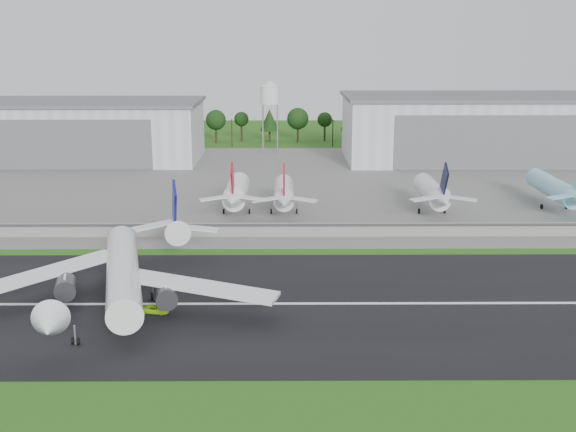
{
  "coord_description": "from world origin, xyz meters",
  "views": [
    {
      "loc": [
        0.48,
        -113.29,
        47.64
      ],
      "look_at": [
        1.46,
        40.0,
        9.0
      ],
      "focal_mm": 45.0,
      "sensor_mm": 36.0,
      "label": 1
    }
  ],
  "objects_px": {
    "parked_jet_red_a": "(236,193)",
    "parked_jet_navy": "(434,193)",
    "main_airliner": "(122,280)",
    "ground_vehicle": "(155,309)",
    "parked_jet_skyblue": "(558,189)",
    "parked_jet_red_b": "(284,194)"
  },
  "relations": [
    {
      "from": "parked_jet_navy",
      "to": "parked_jet_red_a",
      "type": "bearing_deg",
      "value": 179.98
    },
    {
      "from": "main_airliner",
      "to": "parked_jet_skyblue",
      "type": "distance_m",
      "value": 127.31
    },
    {
      "from": "main_airliner",
      "to": "ground_vehicle",
      "type": "bearing_deg",
      "value": 135.94
    },
    {
      "from": "parked_jet_red_b",
      "to": "parked_jet_navy",
      "type": "height_order",
      "value": "parked_jet_navy"
    },
    {
      "from": "parked_jet_skyblue",
      "to": "ground_vehicle",
      "type": "bearing_deg",
      "value": -142.4
    },
    {
      "from": "parked_jet_red_a",
      "to": "parked_jet_red_b",
      "type": "xyz_separation_m",
      "value": [
        12.97,
        -0.05,
        -0.31
      ]
    },
    {
      "from": "ground_vehicle",
      "to": "parked_jet_red_b",
      "type": "xyz_separation_m",
      "value": [
        22.68,
        70.86,
        5.21
      ]
    },
    {
      "from": "parked_jet_navy",
      "to": "parked_jet_skyblue",
      "type": "distance_m",
      "value": 35.75
    },
    {
      "from": "ground_vehicle",
      "to": "parked_jet_red_a",
      "type": "relative_size",
      "value": 0.16
    },
    {
      "from": "main_airliner",
      "to": "parked_jet_navy",
      "type": "xyz_separation_m",
      "value": [
        69.6,
        66.98,
        1.27
      ]
    },
    {
      "from": "parked_jet_skyblue",
      "to": "main_airliner",
      "type": "bearing_deg",
      "value": -145.57
    },
    {
      "from": "ground_vehicle",
      "to": "parked_jet_red_a",
      "type": "xyz_separation_m",
      "value": [
        9.71,
        70.91,
        5.52
      ]
    },
    {
      "from": "parked_jet_red_a",
      "to": "parked_jet_navy",
      "type": "relative_size",
      "value": 1.0
    },
    {
      "from": "main_airliner",
      "to": "parked_jet_red_a",
      "type": "relative_size",
      "value": 1.88
    },
    {
      "from": "parked_jet_red_a",
      "to": "parked_jet_navy",
      "type": "distance_m",
      "value": 53.44
    },
    {
      "from": "parked_jet_red_a",
      "to": "main_airliner",
      "type": "bearing_deg",
      "value": -103.56
    },
    {
      "from": "ground_vehicle",
      "to": "parked_jet_skyblue",
      "type": "relative_size",
      "value": 0.13
    },
    {
      "from": "parked_jet_red_a",
      "to": "ground_vehicle",
      "type": "bearing_deg",
      "value": -97.8
    },
    {
      "from": "main_airliner",
      "to": "ground_vehicle",
      "type": "height_order",
      "value": "main_airliner"
    },
    {
      "from": "main_airliner",
      "to": "parked_jet_red_a",
      "type": "height_order",
      "value": "main_airliner"
    },
    {
      "from": "ground_vehicle",
      "to": "parked_jet_navy",
      "type": "xyz_separation_m",
      "value": [
        63.15,
        70.89,
        5.38
      ]
    },
    {
      "from": "parked_jet_navy",
      "to": "parked_jet_skyblue",
      "type": "bearing_deg",
      "value": 8.03
    }
  ]
}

